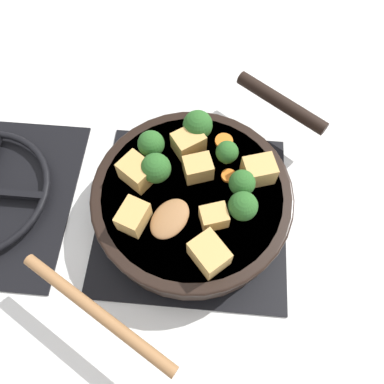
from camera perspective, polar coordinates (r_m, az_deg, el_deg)
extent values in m
plane|color=silver|center=(0.63, 0.00, -3.25)|extent=(2.40, 2.40, 0.00)
cube|color=black|center=(0.62, 0.00, -3.10)|extent=(0.31, 0.31, 0.01)
torus|color=black|center=(0.61, 0.00, -2.51)|extent=(0.24, 0.24, 0.01)
cube|color=black|center=(0.61, 0.00, -2.51)|extent=(0.01, 0.23, 0.01)
cube|color=black|center=(0.61, 0.00, -2.51)|extent=(0.23, 0.01, 0.01)
cylinder|color=black|center=(0.58, 0.00, -1.19)|extent=(0.30, 0.30, 0.05)
cylinder|color=brown|center=(0.58, 0.00, -1.02)|extent=(0.27, 0.27, 0.05)
torus|color=black|center=(0.56, 0.00, -0.18)|extent=(0.31, 0.31, 0.01)
cylinder|color=black|center=(0.68, 13.44, 13.14)|extent=(0.12, 0.16, 0.02)
ellipsoid|color=olive|center=(0.53, -3.40, -4.07)|extent=(0.08, 0.08, 0.01)
cylinder|color=olive|center=(0.51, -14.25, -17.36)|extent=(0.13, 0.22, 0.02)
cube|color=tan|center=(0.53, -8.93, -3.74)|extent=(0.05, 0.05, 0.03)
cube|color=tan|center=(0.58, -0.54, 7.56)|extent=(0.06, 0.06, 0.04)
cube|color=tan|center=(0.56, 10.13, 3.23)|extent=(0.05, 0.05, 0.04)
cube|color=tan|center=(0.50, 2.63, -9.41)|extent=(0.06, 0.06, 0.04)
cube|color=tan|center=(0.56, 0.91, 3.65)|extent=(0.04, 0.05, 0.03)
cube|color=tan|center=(0.52, 3.35, -3.81)|extent=(0.04, 0.04, 0.03)
cube|color=tan|center=(0.56, -8.40, 3.05)|extent=(0.06, 0.06, 0.04)
cylinder|color=#709956|center=(0.58, 5.21, 5.07)|extent=(0.01, 0.01, 0.01)
sphere|color=#285B23|center=(0.56, 5.36, 6.07)|extent=(0.03, 0.03, 0.03)
cylinder|color=#709956|center=(0.56, -5.34, 2.48)|extent=(0.01, 0.01, 0.01)
sphere|color=#285B23|center=(0.54, -5.54, 3.64)|extent=(0.04, 0.04, 0.04)
cylinder|color=#709956|center=(0.54, 7.50, -3.09)|extent=(0.01, 0.01, 0.01)
sphere|color=#285B23|center=(0.52, 7.78, -2.14)|extent=(0.04, 0.04, 0.04)
cylinder|color=#709956|center=(0.56, 7.39, 0.39)|extent=(0.01, 0.01, 0.01)
sphere|color=#285B23|center=(0.54, 7.64, 1.38)|extent=(0.04, 0.04, 0.04)
cylinder|color=#709956|center=(0.60, 1.11, 8.84)|extent=(0.01, 0.01, 0.01)
sphere|color=#285B23|center=(0.58, 1.15, 10.17)|extent=(0.05, 0.05, 0.05)
cylinder|color=#709956|center=(0.59, -6.06, 6.14)|extent=(0.01, 0.01, 0.01)
sphere|color=#285B23|center=(0.57, -6.26, 7.30)|extent=(0.04, 0.04, 0.04)
cylinder|color=orange|center=(0.60, 4.88, 7.73)|extent=(0.03, 0.03, 0.01)
cylinder|color=orange|center=(0.57, 5.62, 2.48)|extent=(0.02, 0.02, 0.01)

